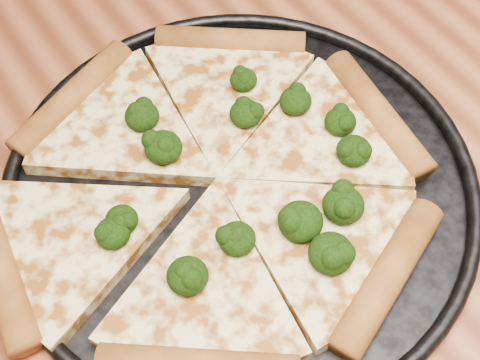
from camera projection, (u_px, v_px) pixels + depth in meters
dining_table at (287, 209)px, 0.62m from camera, size 1.20×0.90×0.75m
pizza_pan at (240, 186)px, 0.52m from camera, size 0.37×0.37×0.02m
pizza at (212, 181)px, 0.51m from camera, size 0.35×0.34×0.03m
broccoli_florets at (254, 183)px, 0.50m from camera, size 0.22×0.21×0.02m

